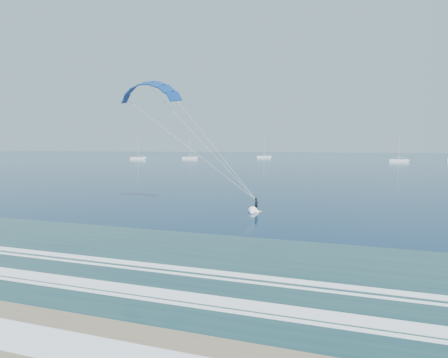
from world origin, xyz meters
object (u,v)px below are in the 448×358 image
kitesurfer_rig (200,140)px  sailboat_2 (264,157)px  sailboat_1 (190,158)px  sailboat_3 (399,160)px  sailboat_0 (138,158)px

kitesurfer_rig → sailboat_2: 205.07m
sailboat_1 → sailboat_3: 108.96m
kitesurfer_rig → sailboat_2: kitesurfer_rig is taller
sailboat_0 → sailboat_2: 77.25m
kitesurfer_rig → sailboat_0: kitesurfer_rig is taller
kitesurfer_rig → sailboat_3: kitesurfer_rig is taller
sailboat_2 → sailboat_3: sailboat_2 is taller
kitesurfer_rig → sailboat_1: kitesurfer_rig is taller
kitesurfer_rig → sailboat_2: (-41.33, 200.73, -7.39)m
sailboat_3 → kitesurfer_rig: bearing=-101.4°
sailboat_0 → sailboat_3: bearing=4.1°
sailboat_2 → sailboat_0: bearing=-140.8°
sailboat_0 → sailboat_1: 28.98m
sailboat_2 → sailboat_3: size_ratio=1.01×
sailboat_0 → sailboat_2: bearing=39.2°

